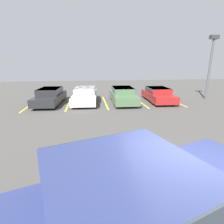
% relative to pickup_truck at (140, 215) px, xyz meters
% --- Properties ---
extents(ground_plane, '(60.00, 60.00, 0.00)m').
position_rel_pickup_truck_xyz_m(ground_plane, '(1.28, 0.76, -0.91)').
color(ground_plane, '#4C4947').
extents(stall_stripe_a, '(0.12, 4.77, 0.01)m').
position_rel_pickup_truck_xyz_m(stall_stripe_a, '(-5.19, 11.83, -0.90)').
color(stall_stripe_a, yellow).
rests_on(stall_stripe_a, ground_plane).
extents(stall_stripe_b, '(0.12, 4.77, 0.01)m').
position_rel_pickup_truck_xyz_m(stall_stripe_b, '(-2.29, 11.83, -0.90)').
color(stall_stripe_b, yellow).
rests_on(stall_stripe_b, ground_plane).
extents(stall_stripe_c, '(0.12, 4.77, 0.01)m').
position_rel_pickup_truck_xyz_m(stall_stripe_c, '(0.61, 11.83, -0.90)').
color(stall_stripe_c, yellow).
rests_on(stall_stripe_c, ground_plane).
extents(stall_stripe_d, '(0.12, 4.77, 0.01)m').
position_rel_pickup_truck_xyz_m(stall_stripe_d, '(3.51, 11.83, -0.90)').
color(stall_stripe_d, yellow).
rests_on(stall_stripe_d, ground_plane).
extents(stall_stripe_e, '(0.12, 4.77, 0.01)m').
position_rel_pickup_truck_xyz_m(stall_stripe_e, '(6.41, 11.83, -0.90)').
color(stall_stripe_e, yellow).
rests_on(stall_stripe_e, ground_plane).
extents(pickup_truck, '(5.96, 3.68, 1.84)m').
position_rel_pickup_truck_xyz_m(pickup_truck, '(0.00, 0.00, 0.00)').
color(pickup_truck, navy).
rests_on(pickup_truck, ground_plane).
extents(parked_sedan_a, '(2.01, 4.61, 1.23)m').
position_rel_pickup_truck_xyz_m(parked_sedan_a, '(-3.70, 11.99, -0.25)').
color(parked_sedan_a, '#232326').
rests_on(parked_sedan_a, ground_plane).
extents(parked_sedan_b, '(2.07, 4.77, 1.21)m').
position_rel_pickup_truck_xyz_m(parked_sedan_b, '(-0.99, 12.06, -0.26)').
color(parked_sedan_b, silver).
rests_on(parked_sedan_b, ground_plane).
extents(parked_sedan_c, '(1.90, 4.69, 1.22)m').
position_rel_pickup_truck_xyz_m(parked_sedan_c, '(2.04, 11.76, -0.25)').
color(parked_sedan_c, '#4C6B47').
rests_on(parked_sedan_c, ground_plane).
extents(parked_sedan_d, '(1.99, 4.42, 1.14)m').
position_rel_pickup_truck_xyz_m(parked_sedan_d, '(5.04, 11.78, -0.29)').
color(parked_sedan_d, maroon).
rests_on(parked_sedan_d, ground_plane).
extents(light_post, '(0.70, 0.36, 5.29)m').
position_rel_pickup_truck_xyz_m(light_post, '(9.60, 12.03, 2.43)').
color(light_post, '#515156').
rests_on(light_post, ground_plane).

